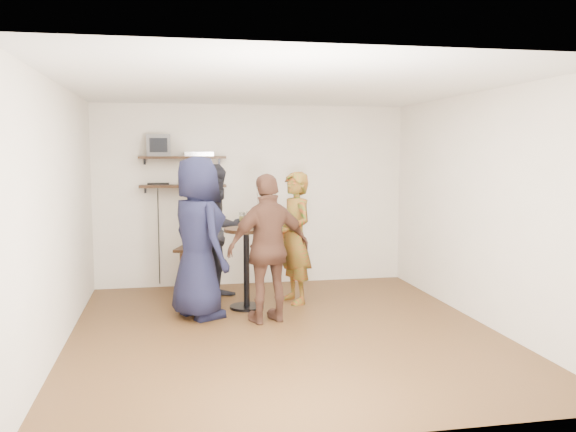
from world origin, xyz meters
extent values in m
cube|color=#472D16|center=(0.00, 0.00, -0.02)|extent=(4.50, 5.00, 0.04)
cube|color=white|center=(0.00, 0.00, 2.62)|extent=(4.50, 5.00, 0.04)
cube|color=white|center=(0.00, 2.52, 1.30)|extent=(4.50, 0.04, 2.60)
cube|color=white|center=(0.00, -2.52, 1.30)|extent=(4.50, 0.04, 2.60)
cube|color=white|center=(-2.27, 0.00, 1.30)|extent=(0.04, 5.00, 2.60)
cube|color=white|center=(2.27, 0.00, 1.30)|extent=(0.04, 5.00, 2.60)
cube|color=black|center=(-1.00, 2.38, 1.85)|extent=(1.20, 0.25, 0.04)
cube|color=black|center=(-1.00, 2.38, 1.45)|extent=(1.20, 0.25, 0.04)
cube|color=#59595B|center=(-1.32, 2.38, 2.02)|extent=(0.32, 0.30, 0.30)
cube|color=silver|center=(-0.77, 2.38, 1.90)|extent=(0.40, 0.24, 0.06)
cube|color=black|center=(-0.88, 2.38, 1.52)|extent=(0.22, 0.10, 0.10)
cube|color=black|center=(-1.34, 2.42, 1.48)|extent=(0.30, 0.05, 0.03)
cube|color=black|center=(-0.84, 2.12, 0.59)|extent=(0.64, 0.64, 0.04)
cylinder|color=black|center=(-1.04, 1.92, 0.29)|extent=(0.04, 0.04, 0.57)
cylinder|color=black|center=(-0.63, 1.92, 0.29)|extent=(0.04, 0.04, 0.57)
cylinder|color=black|center=(-1.04, 2.33, 0.29)|extent=(0.04, 0.04, 0.57)
cylinder|color=black|center=(-0.63, 2.33, 0.29)|extent=(0.04, 0.04, 0.57)
cylinder|color=white|center=(-0.84, 2.12, 0.77)|extent=(0.14, 0.14, 0.30)
cylinder|color=#2F7120|center=(-0.86, 2.12, 1.08)|extent=(0.01, 0.07, 0.56)
cone|color=white|center=(-0.90, 2.12, 1.42)|extent=(0.07, 0.09, 0.12)
cylinder|color=#2F7120|center=(-0.82, 2.13, 1.11)|extent=(0.03, 0.06, 0.62)
cone|color=white|center=(-0.79, 2.15, 1.48)|extent=(0.11, 0.12, 0.13)
cylinder|color=#2F7120|center=(-0.84, 2.11, 1.14)|extent=(0.10, 0.09, 0.67)
cone|color=white|center=(-0.84, 2.08, 1.54)|extent=(0.13, 0.13, 0.13)
cylinder|color=black|center=(-0.27, 1.07, 0.98)|extent=(0.55, 0.55, 0.04)
cylinder|color=black|center=(-0.27, 1.07, 0.49)|extent=(0.07, 0.07, 0.92)
cylinder|color=black|center=(-0.27, 1.07, 0.02)|extent=(0.42, 0.42, 0.03)
cylinder|color=silver|center=(-0.33, 1.04, 1.00)|extent=(0.06, 0.06, 0.00)
cylinder|color=silver|center=(-0.33, 1.04, 1.05)|extent=(0.01, 0.01, 0.09)
cylinder|color=silver|center=(-0.33, 1.04, 1.14)|extent=(0.07, 0.07, 0.11)
cylinder|color=#EFDF62|center=(-0.33, 1.04, 1.12)|extent=(0.06, 0.06, 0.06)
cylinder|color=silver|center=(-0.20, 1.05, 1.00)|extent=(0.06, 0.06, 0.00)
cylinder|color=silver|center=(-0.20, 1.05, 1.05)|extent=(0.01, 0.01, 0.09)
cylinder|color=silver|center=(-0.20, 1.05, 1.15)|extent=(0.07, 0.07, 0.11)
cylinder|color=#EFDF62|center=(-0.20, 1.05, 1.13)|extent=(0.06, 0.06, 0.06)
cylinder|color=silver|center=(-0.31, 1.14, 1.00)|extent=(0.06, 0.06, 0.00)
cylinder|color=silver|center=(-0.31, 1.14, 1.04)|extent=(0.01, 0.01, 0.08)
cylinder|color=silver|center=(-0.31, 1.14, 1.14)|extent=(0.06, 0.06, 0.10)
cylinder|color=#EFDF62|center=(-0.31, 1.14, 1.11)|extent=(0.06, 0.06, 0.06)
cylinder|color=silver|center=(-0.24, 1.09, 1.00)|extent=(0.06, 0.06, 0.00)
cylinder|color=silver|center=(-0.24, 1.09, 1.05)|extent=(0.01, 0.01, 0.09)
cylinder|color=silver|center=(-0.24, 1.09, 1.15)|extent=(0.07, 0.07, 0.11)
cylinder|color=#EFDF62|center=(-0.24, 1.09, 1.12)|extent=(0.06, 0.06, 0.06)
imported|color=#A92713|center=(0.37, 1.25, 0.84)|extent=(0.55, 0.70, 1.68)
imported|color=black|center=(-0.58, 1.67, 0.88)|extent=(1.07, 0.99, 1.77)
imported|color=black|center=(-0.87, 0.78, 0.94)|extent=(0.94, 1.09, 1.88)
imported|color=#4D2D21|center=(-0.10, 0.43, 0.84)|extent=(1.06, 0.66, 1.69)
camera|label=1|loc=(-1.18, -6.27, 1.92)|focal=38.00mm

